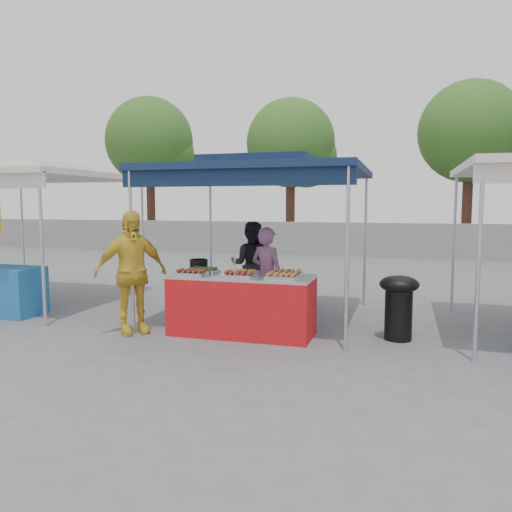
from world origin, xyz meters
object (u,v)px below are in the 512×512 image
(vendor_table, at_px, (242,305))
(cooking_pot, at_px, (199,264))
(customer_person, at_px, (131,272))
(wok_burner, at_px, (399,302))
(vendor_woman, at_px, (267,276))
(helper_man, at_px, (251,265))

(vendor_table, bearing_deg, cooking_pot, 155.01)
(cooking_pot, bearing_deg, vendor_table, -24.99)
(vendor_table, height_order, customer_person, customer_person)
(cooking_pot, height_order, wok_burner, cooking_pot)
(vendor_woman, relative_size, customer_person, 0.85)
(cooking_pot, height_order, customer_person, customer_person)
(customer_person, bearing_deg, cooking_pot, -0.58)
(vendor_woman, distance_m, customer_person, 2.02)
(wok_burner, bearing_deg, cooking_pot, 173.05)
(vendor_woman, bearing_deg, customer_person, 52.03)
(wok_burner, bearing_deg, helper_man, 143.49)
(vendor_table, height_order, helper_man, helper_man)
(vendor_table, distance_m, customer_person, 1.64)
(vendor_woman, bearing_deg, cooking_pot, 37.82)
(vendor_table, height_order, vendor_woman, vendor_woman)
(cooking_pot, xyz_separation_m, helper_man, (0.39, 1.45, -0.16))
(vendor_table, relative_size, wok_burner, 2.25)
(customer_person, bearing_deg, helper_man, 16.43)
(vendor_table, bearing_deg, helper_man, 103.15)
(wok_burner, distance_m, vendor_woman, 1.99)
(wok_burner, height_order, customer_person, customer_person)
(wok_burner, bearing_deg, vendor_woman, 163.35)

